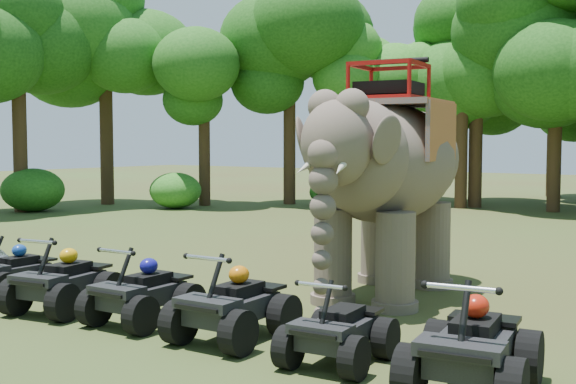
% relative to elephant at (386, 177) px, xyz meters
% --- Properties ---
extents(ground, '(110.00, 110.00, 0.00)m').
position_rel_elephant_xyz_m(ground, '(-1.72, -1.92, -2.21)').
color(ground, '#47381E').
rests_on(ground, ground).
extents(elephant, '(2.93, 5.49, 4.41)m').
position_rel_elephant_xyz_m(elephant, '(0.00, 0.00, 0.00)').
color(elephant, brown).
rests_on(elephant, ground).
extents(atv_0, '(1.13, 1.55, 1.15)m').
position_rel_elephant_xyz_m(atv_0, '(-5.72, -3.96, -1.63)').
color(atv_0, black).
rests_on(atv_0, ground).
extents(atv_1, '(1.55, 1.94, 1.30)m').
position_rel_elephant_xyz_m(atv_1, '(-3.87, -4.27, -1.56)').
color(atv_1, black).
rests_on(atv_1, ground).
extents(atv_2, '(1.29, 1.73, 1.25)m').
position_rel_elephant_xyz_m(atv_2, '(-2.18, -4.07, -1.58)').
color(atv_2, black).
rests_on(atv_2, ground).
extents(atv_3, '(1.36, 1.82, 1.31)m').
position_rel_elephant_xyz_m(atv_3, '(-0.39, -4.03, -1.55)').
color(atv_3, black).
rests_on(atv_3, ground).
extents(atv_4, '(1.25, 1.63, 1.14)m').
position_rel_elephant_xyz_m(atv_4, '(1.42, -4.10, -1.63)').
color(atv_4, black).
rests_on(atv_4, ground).
extents(atv_5, '(1.59, 2.02, 1.37)m').
position_rel_elephant_xyz_m(atv_5, '(3.24, -4.19, -1.52)').
color(atv_5, black).
rests_on(atv_5, ground).
extents(tree_0, '(5.54, 5.54, 7.91)m').
position_rel_elephant_xyz_m(tree_0, '(-1.72, 18.24, 1.75)').
color(tree_0, '#195114').
rests_on(tree_0, ground).
extents(tree_24, '(6.22, 6.22, 8.88)m').
position_rel_elephant_xyz_m(tree_24, '(-19.55, 5.88, 2.23)').
color(tree_24, '#195114').
rests_on(tree_24, ground).
extents(tree_25, '(6.93, 6.93, 9.90)m').
position_rel_elephant_xyz_m(tree_25, '(-19.47, 10.33, 2.74)').
color(tree_25, '#195114').
rests_on(tree_25, ground).
extents(tree_26, '(4.86, 4.86, 6.95)m').
position_rel_elephant_xyz_m(tree_26, '(-15.38, 12.39, 1.27)').
color(tree_26, '#195114').
rests_on(tree_26, ground).
extents(tree_27, '(5.93, 5.93, 8.48)m').
position_rel_elephant_xyz_m(tree_27, '(-12.68, 15.17, 2.03)').
color(tree_27, '#195114').
rests_on(tree_27, ground).
extents(tree_28, '(5.68, 5.68, 8.11)m').
position_rel_elephant_xyz_m(tree_28, '(-9.18, 16.86, 1.85)').
color(tree_28, '#195114').
rests_on(tree_28, ground).
extents(tree_29, '(5.28, 5.28, 7.55)m').
position_rel_elephant_xyz_m(tree_29, '(-5.47, 17.74, 1.57)').
color(tree_29, '#195114').
rests_on(tree_29, ground).
extents(tree_30, '(4.98, 4.98, 7.11)m').
position_rel_elephant_xyz_m(tree_30, '(-6.77, 21.11, 1.35)').
color(tree_30, '#195114').
rests_on(tree_30, ground).
extents(tree_37, '(6.59, 6.59, 9.42)m').
position_rel_elephant_xyz_m(tree_37, '(-5.09, 18.42, 2.50)').
color(tree_37, '#195114').
rests_on(tree_37, ground).
extents(tree_40, '(4.92, 4.92, 7.02)m').
position_rel_elephant_xyz_m(tree_40, '(-4.10, 26.88, 1.31)').
color(tree_40, '#195114').
rests_on(tree_40, ground).
extents(tree_42, '(4.95, 4.95, 7.07)m').
position_rel_elephant_xyz_m(tree_42, '(-8.70, 19.34, 1.33)').
color(tree_42, '#195114').
rests_on(tree_42, ground).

